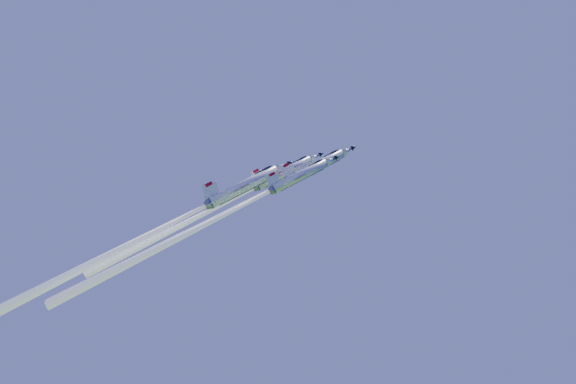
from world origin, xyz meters
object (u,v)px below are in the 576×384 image
at_px(jet_right, 208,223).
at_px(jet_lead, 218,217).
at_px(jet_slot, 147,236).
at_px(jet_left, 215,208).

bearing_deg(jet_right, jet_lead, 156.65).
xyz_separation_m(jet_right, jet_slot, (-12.77, 0.86, -1.59)).
bearing_deg(jet_lead, jet_slot, -104.41).
distance_m(jet_lead, jet_slot, 13.00).
bearing_deg(jet_lead, jet_right, -23.35).
bearing_deg(jet_slot, jet_lead, 75.59).
xyz_separation_m(jet_lead, jet_slot, (-11.96, -3.98, -3.18)).
height_order(jet_lead, jet_left, jet_lead).
xyz_separation_m(jet_left, jet_right, (3.76, -9.15, -3.85)).
relative_size(jet_lead, jet_right, 1.11).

